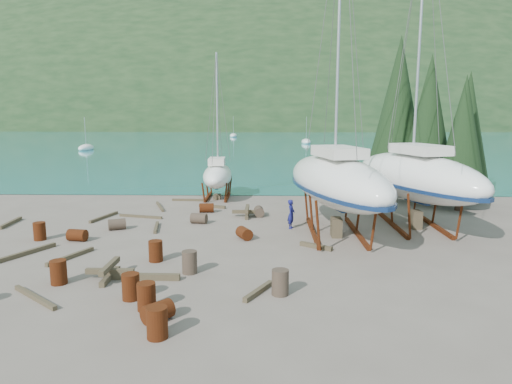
{
  "coord_description": "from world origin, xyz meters",
  "views": [
    {
      "loc": [
        1.85,
        -18.95,
        6.01
      ],
      "look_at": [
        1.26,
        3.0,
        2.32
      ],
      "focal_mm": 32.0,
      "sensor_mm": 36.0,
      "label": 1
    }
  ],
  "objects_px": {
    "large_sailboat_far": "(415,176)",
    "small_sailboat_shore": "(218,175)",
    "worker": "(291,214)",
    "large_sailboat_near": "(336,180)"
  },
  "relations": [
    {
      "from": "large_sailboat_far",
      "to": "small_sailboat_shore",
      "type": "distance_m",
      "value": 14.3
    },
    {
      "from": "worker",
      "to": "large_sailboat_far",
      "type": "bearing_deg",
      "value": -68.03
    },
    {
      "from": "large_sailboat_far",
      "to": "worker",
      "type": "distance_m",
      "value": 7.04
    },
    {
      "from": "small_sailboat_shore",
      "to": "worker",
      "type": "distance_m",
      "value": 10.26
    },
    {
      "from": "large_sailboat_near",
      "to": "large_sailboat_far",
      "type": "xyz_separation_m",
      "value": [
        4.53,
        1.83,
        0.0
      ]
    },
    {
      "from": "large_sailboat_far",
      "to": "worker",
      "type": "bearing_deg",
      "value": 168.58
    },
    {
      "from": "small_sailboat_shore",
      "to": "worker",
      "type": "xyz_separation_m",
      "value": [
        4.95,
        -8.94,
        -0.94
      ]
    },
    {
      "from": "large_sailboat_near",
      "to": "large_sailboat_far",
      "type": "height_order",
      "value": "large_sailboat_near"
    },
    {
      "from": "large_sailboat_far",
      "to": "worker",
      "type": "height_order",
      "value": "large_sailboat_far"
    },
    {
      "from": "large_sailboat_far",
      "to": "small_sailboat_shore",
      "type": "relative_size",
      "value": 1.64
    }
  ]
}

